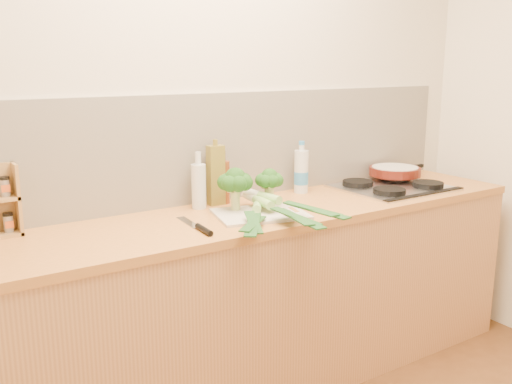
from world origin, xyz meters
TOP-DOWN VIEW (x-y plane):
  - room_shell at (0.00, 1.49)m, footprint 3.50×3.50m
  - counter at (0.00, 1.20)m, footprint 3.20×0.62m
  - gas_hob at (1.02, 1.20)m, footprint 0.58×0.50m
  - chopping_board at (0.09, 1.13)m, footprint 0.47×0.39m
  - broccoli_left at (0.02, 1.24)m, footprint 0.17×0.17m
  - broccoli_right at (0.19, 1.20)m, footprint 0.13×0.14m
  - leek_front at (0.05, 1.11)m, footprint 0.44×0.57m
  - leek_mid at (0.11, 1.07)m, footprint 0.13×0.68m
  - leek_back at (0.16, 1.06)m, footprint 0.14×0.65m
  - chefs_knife at (-0.26, 1.07)m, footprint 0.05×0.34m
  - skillet at (1.16, 1.32)m, footprint 0.43×0.30m
  - oil_tin at (0.01, 1.41)m, footprint 0.08×0.05m
  - glass_bottle at (-0.09, 1.40)m, footprint 0.07×0.07m
  - amber_bottle at (0.06, 1.42)m, footprint 0.06×0.06m
  - water_bottle at (0.53, 1.40)m, footprint 0.08×0.08m

SIDE VIEW (x-z plane):
  - counter at x=0.00m, z-range 0.00..0.90m
  - chopping_board at x=0.09m, z-range 0.90..0.91m
  - chefs_knife at x=-0.26m, z-range 0.90..0.92m
  - gas_hob at x=1.02m, z-range 0.89..0.93m
  - leek_front at x=0.05m, z-range 0.91..0.96m
  - leek_mid at x=0.11m, z-range 0.93..0.97m
  - skillet at x=1.16m, z-range 0.94..0.99m
  - leek_back at x=0.16m, z-range 0.95..0.99m
  - water_bottle at x=0.53m, z-range 0.88..1.14m
  - amber_bottle at x=0.06m, z-range 0.88..1.14m
  - glass_bottle at x=-0.09m, z-range 0.88..1.15m
  - broccoli_right at x=0.19m, z-range 0.95..1.13m
  - broccoli_left at x=0.02m, z-range 0.95..1.15m
  - oil_tin at x=0.01m, z-range 0.89..1.21m
  - room_shell at x=0.00m, z-range -0.58..2.92m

